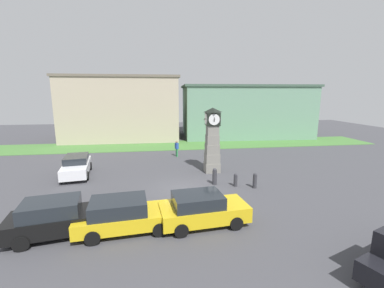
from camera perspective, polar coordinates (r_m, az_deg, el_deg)
The scene contains 13 objects.
ground_plane at distance 17.21m, azimuth -2.03°, elevation -10.07°, with size 81.04×81.04×0.00m, color #424247.
clock_tower at distance 20.45m, azimuth 4.53°, elevation 0.58°, with size 1.42×1.35×5.16m.
bollard_near_tower at distance 17.81m, azimuth 13.79°, elevation -7.84°, with size 0.27×0.27×1.05m.
bollard_mid_row at distance 17.87m, azimuth 9.65°, elevation -7.85°, with size 0.26×0.26×0.91m.
bollard_far_row at distance 18.01m, azimuth 5.06°, elevation -7.13°, with size 0.31×0.31×1.17m.
car_navy_sedan at distance 13.24m, azimuth -27.65°, elevation -14.26°, with size 4.51×2.55×1.64m.
car_near_tower at distance 12.59m, azimuth -14.82°, elevation -14.90°, with size 4.69×2.38×1.53m.
car_by_building at distance 12.69m, azimuth 2.27°, elevation -14.21°, with size 4.35×2.31×1.56m.
car_far_lot at distance 21.74m, azimuth -24.27°, elevation -4.39°, with size 2.43×4.64×1.51m.
pedestrian_near_bench at distance 25.72m, azimuth -3.42°, elevation -0.82°, with size 0.36×0.46×1.60m.
warehouse_blue_far at distance 36.88m, azimuth -15.24°, elevation 7.69°, with size 15.49×8.69×8.51m.
storefront_low_left at distance 39.81m, azimuth 11.34°, elevation 7.30°, with size 18.86×11.90×7.42m.
grass_verge_far at distance 31.57m, azimuth -2.75°, elevation -0.22°, with size 48.63×5.90×0.04m, color #477A38.
Camera 1 is at (-1.69, -15.96, 6.22)m, focal length 24.00 mm.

